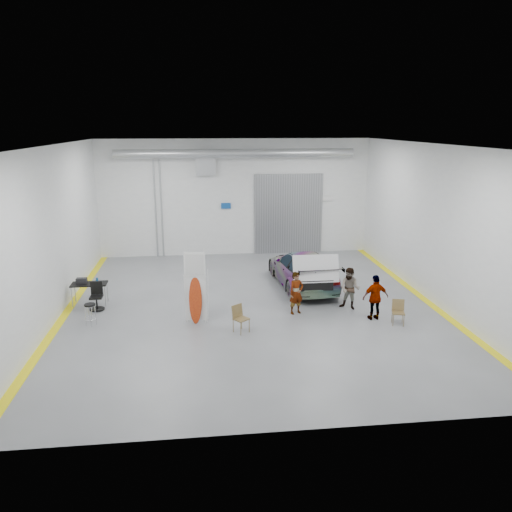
{
  "coord_description": "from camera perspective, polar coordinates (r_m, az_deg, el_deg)",
  "views": [
    {
      "loc": [
        -1.9,
        -17.71,
        6.71
      ],
      "look_at": [
        0.36,
        1.78,
        1.5
      ],
      "focal_mm": 35.0,
      "sensor_mm": 36.0,
      "label": 1
    }
  ],
  "objects": [
    {
      "name": "work_table",
      "position": [
        20.04,
        -18.74,
        -2.99
      ],
      "size": [
        1.34,
        0.68,
        1.08
      ],
      "rotation": [
        0.0,
        0.0,
        0.01
      ],
      "color": "#9C9FA5",
      "rests_on": "ground"
    },
    {
      "name": "person_c",
      "position": [
        18.05,
        13.49,
        -4.62
      ],
      "size": [
        0.98,
        0.49,
        1.63
      ],
      "primitive_type": "imported",
      "rotation": [
        0.0,
        0.0,
        3.25
      ],
      "color": "brown",
      "rests_on": "ground"
    },
    {
      "name": "folding_chair_near",
      "position": [
        16.69,
        -1.7,
        -7.77
      ],
      "size": [
        0.6,
        0.67,
        0.92
      ],
      "rotation": [
        0.0,
        0.0,
        0.65
      ],
      "color": "brown",
      "rests_on": "ground"
    },
    {
      "name": "room_shell",
      "position": [
        20.22,
        -0.49,
        7.39
      ],
      "size": [
        14.02,
        16.18,
        6.01
      ],
      "color": "silver",
      "rests_on": "ground"
    },
    {
      "name": "person_b",
      "position": [
        18.88,
        10.68,
        -3.68
      ],
      "size": [
        0.97,
        0.93,
        1.58
      ],
      "primitive_type": "imported",
      "rotation": [
        0.0,
        0.0,
        -0.62
      ],
      "color": "slate",
      "rests_on": "ground"
    },
    {
      "name": "ground",
      "position": [
        19.03,
        -0.46,
        -5.77
      ],
      "size": [
        16.0,
        16.0,
        0.0
      ],
      "primitive_type": "plane",
      "color": "slate",
      "rests_on": "ground"
    },
    {
      "name": "surfboard_display",
      "position": [
        17.27,
        -6.82,
        -4.24
      ],
      "size": [
        0.75,
        0.29,
        2.69
      ],
      "rotation": [
        0.0,
        0.0,
        -0.17
      ],
      "color": "white",
      "rests_on": "ground"
    },
    {
      "name": "sedan_car",
      "position": [
        21.27,
        5.36,
        -1.47
      ],
      "size": [
        2.52,
        5.34,
        1.5
      ],
      "primitive_type": "imported",
      "rotation": [
        0.0,
        0.0,
        3.22
      ],
      "color": "silver",
      "rests_on": "ground"
    },
    {
      "name": "shop_stool",
      "position": [
        18.1,
        -18.38,
        -6.39
      ],
      "size": [
        0.4,
        0.4,
        0.78
      ],
      "rotation": [
        0.0,
        0.0,
        0.0
      ],
      "color": "black",
      "rests_on": "ground"
    },
    {
      "name": "trunk_lid",
      "position": [
        18.86,
        6.87,
        -1.2
      ],
      "size": [
        1.75,
        1.06,
        0.04
      ],
      "primitive_type": "cube",
      "color": "silver",
      "rests_on": "sedan_car"
    },
    {
      "name": "office_chair",
      "position": [
        19.5,
        -17.74,
        -4.59
      ],
      "size": [
        0.55,
        0.55,
        1.03
      ],
      "rotation": [
        0.0,
        0.0,
        0.01
      ],
      "color": "black",
      "rests_on": "ground"
    },
    {
      "name": "person_a",
      "position": [
        18.16,
        4.63,
        -4.22
      ],
      "size": [
        0.67,
        0.56,
        1.57
      ],
      "primitive_type": "imported",
      "rotation": [
        0.0,
        0.0,
        0.38
      ],
      "color": "#8F6A4E",
      "rests_on": "ground"
    },
    {
      "name": "folding_chair_far",
      "position": [
        17.97,
        15.9,
        -6.74
      ],
      "size": [
        0.5,
        0.53,
        0.86
      ],
      "rotation": [
        0.0,
        0.0,
        -0.27
      ],
      "color": "brown",
      "rests_on": "ground"
    }
  ]
}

